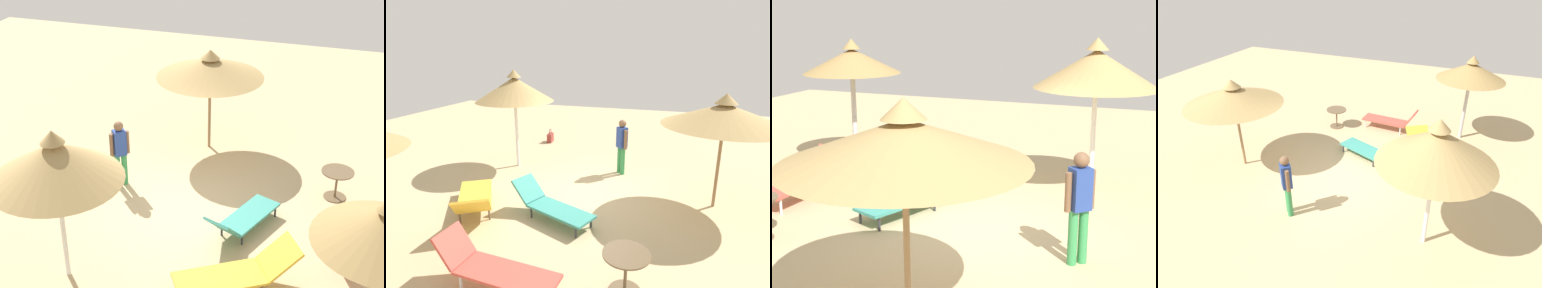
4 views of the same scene
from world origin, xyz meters
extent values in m
cube|color=tan|center=(0.00, 0.00, -0.05)|extent=(24.00, 24.00, 0.10)
cylinder|color=olive|center=(-3.02, -0.22, 1.11)|extent=(0.07, 0.07, 2.22)
cone|color=tan|center=(-3.02, -0.22, 2.13)|extent=(2.61, 2.61, 0.47)
cone|color=tan|center=(-3.02, -0.22, 2.46)|extent=(0.47, 0.47, 0.22)
cylinder|color=white|center=(2.49, -1.26, 1.20)|extent=(0.09, 0.09, 2.41)
cone|color=tan|center=(2.49, -1.26, 2.34)|extent=(2.26, 2.26, 0.69)
cone|color=tan|center=(2.49, -1.26, 2.79)|extent=(0.41, 0.41, 0.22)
cylinder|color=#B2B2B7|center=(2.64, 3.93, 1.14)|extent=(0.11, 0.11, 2.29)
cone|color=#997A47|center=(2.64, 3.93, 2.30)|extent=(2.08, 2.08, 0.52)
cone|color=#997A47|center=(2.64, 3.93, 2.66)|extent=(0.37, 0.37, 0.22)
cube|color=#CC4C3F|center=(0.08, 3.61, 0.31)|extent=(1.58, 0.66, 0.05)
cylinder|color=silver|center=(-0.58, 3.41, 0.14)|extent=(0.04, 0.04, 0.28)
cylinder|color=silver|center=(0.72, 3.33, 0.14)|extent=(0.04, 0.04, 0.28)
cylinder|color=silver|center=(0.75, 3.80, 0.14)|extent=(0.04, 0.04, 0.28)
cube|color=#CC4C3F|center=(1.01, 3.55, 0.57)|extent=(0.38, 0.58, 0.50)
cube|color=gold|center=(2.12, 1.46, 0.30)|extent=(1.43, 1.71, 0.05)
cylinder|color=brown|center=(2.72, 1.06, 0.14)|extent=(0.04, 0.04, 0.27)
cylinder|color=brown|center=(2.22, 0.74, 0.14)|extent=(0.04, 0.04, 0.27)
cylinder|color=brown|center=(2.01, 2.18, 0.14)|extent=(0.04, 0.04, 0.27)
cylinder|color=brown|center=(1.51, 1.86, 0.14)|extent=(0.04, 0.04, 0.27)
cube|color=gold|center=(1.54, 2.37, 0.56)|extent=(0.92, 0.89, 0.51)
cube|color=teal|center=(0.05, 1.52, 0.26)|extent=(1.56, 1.06, 0.05)
cylinder|color=#2D2D33|center=(-0.61, 1.51, 0.12)|extent=(0.04, 0.04, 0.23)
cylinder|color=#2D2D33|center=(-0.43, 1.96, 0.12)|extent=(0.04, 0.04, 0.23)
cylinder|color=#2D2D33|center=(0.53, 1.07, 0.12)|extent=(0.04, 0.04, 0.23)
cylinder|color=#2D2D33|center=(0.71, 1.52, 0.12)|extent=(0.04, 0.04, 0.23)
cube|color=teal|center=(0.93, 1.18, 0.50)|extent=(0.65, 0.71, 0.46)
cylinder|color=#338C4C|center=(-0.58, -1.65, 0.39)|extent=(0.13, 0.13, 0.78)
cylinder|color=#338C4C|center=(-0.69, -1.53, 0.39)|extent=(0.13, 0.13, 0.78)
cube|color=navy|center=(-0.64, -1.59, 1.07)|extent=(0.34, 0.34, 0.59)
sphere|color=brown|center=(-0.64, -1.59, 1.47)|extent=(0.21, 0.21, 0.21)
cylinder|color=brown|center=(-0.51, -1.72, 1.05)|extent=(0.09, 0.09, 0.54)
cylinder|color=brown|center=(-0.76, -1.46, 1.05)|extent=(0.09, 0.09, 0.54)
camera|label=1|loc=(9.62, 3.35, 6.98)|focal=54.35mm
camera|label=2|loc=(-2.09, 6.99, 3.44)|focal=29.78mm
camera|label=3|loc=(-7.97, -2.79, 3.45)|focal=53.64mm
camera|label=4|loc=(3.04, -6.66, 5.33)|focal=31.01mm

